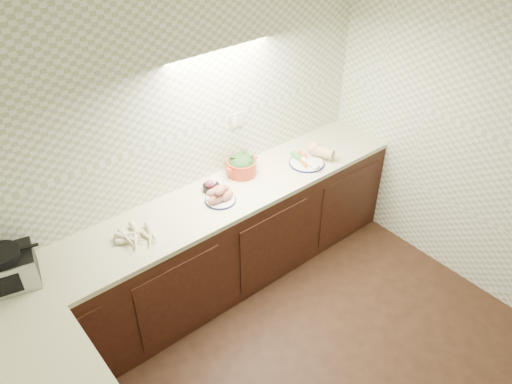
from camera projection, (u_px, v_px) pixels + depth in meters
room at (371, 231)px, 2.42m from camera, size 3.60×3.60×2.60m
counter at (193, 362)px, 3.19m from camera, size 3.60×3.60×0.90m
toaster_oven at (5, 269)px, 3.06m from camera, size 0.41×0.35×0.25m
parsnip_pile at (139, 237)px, 3.44m from camera, size 0.36×0.36×0.07m
sweet_potato_plate at (220, 195)px, 3.80m from camera, size 0.24×0.24×0.14m
onion_bowl at (211, 186)px, 3.91m from camera, size 0.13×0.13×0.10m
dutch_oven at (242, 165)px, 4.08m from camera, size 0.31×0.27×0.17m
veg_plate at (310, 155)px, 4.27m from camera, size 0.38×0.36×0.14m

